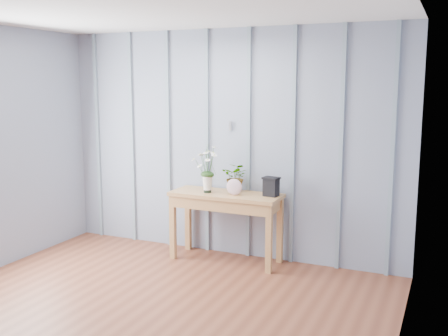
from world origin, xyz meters
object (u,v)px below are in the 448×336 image
at_px(sideboard, 226,203).
at_px(carved_box, 271,186).
at_px(daisy_vase, 207,163).
at_px(felt_disc_vessel, 234,187).

distance_m(sideboard, carved_box, 0.54).
bearing_deg(carved_box, sideboard, -174.10).
height_order(daisy_vase, felt_disc_vessel, daisy_vase).
xyz_separation_m(daisy_vase, carved_box, (0.68, 0.11, -0.22)).
bearing_deg(sideboard, carved_box, 5.90).
xyz_separation_m(sideboard, felt_disc_vessel, (0.12, -0.06, 0.20)).
xyz_separation_m(sideboard, carved_box, (0.49, 0.05, 0.22)).
xyz_separation_m(sideboard, daisy_vase, (-0.19, -0.05, 0.43)).
height_order(sideboard, carved_box, carved_box).
relative_size(daisy_vase, felt_disc_vessel, 2.93).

